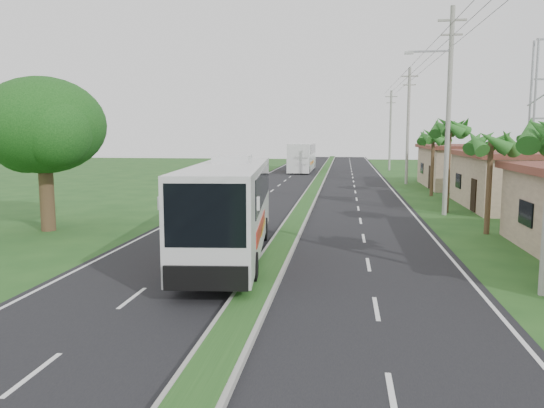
# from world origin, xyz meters

# --- Properties ---
(ground) EXTENTS (180.00, 180.00, 0.00)m
(ground) POSITION_xyz_m (0.00, 0.00, 0.00)
(ground) COLOR #1D471A
(ground) RESTS_ON ground
(road_asphalt) EXTENTS (14.00, 160.00, 0.02)m
(road_asphalt) POSITION_xyz_m (0.00, 20.00, 0.01)
(road_asphalt) COLOR black
(road_asphalt) RESTS_ON ground
(median_strip) EXTENTS (1.20, 160.00, 0.18)m
(median_strip) POSITION_xyz_m (0.00, 20.00, 0.10)
(median_strip) COLOR gray
(median_strip) RESTS_ON ground
(lane_edge_left) EXTENTS (0.12, 160.00, 0.01)m
(lane_edge_left) POSITION_xyz_m (-6.70, 20.00, 0.00)
(lane_edge_left) COLOR silver
(lane_edge_left) RESTS_ON ground
(lane_edge_right) EXTENTS (0.12, 160.00, 0.01)m
(lane_edge_right) POSITION_xyz_m (6.70, 20.00, 0.00)
(lane_edge_right) COLOR silver
(lane_edge_right) RESTS_ON ground
(shop_mid) EXTENTS (7.60, 10.60, 3.67)m
(shop_mid) POSITION_xyz_m (14.00, 22.00, 1.86)
(shop_mid) COLOR gray
(shop_mid) RESTS_ON ground
(shop_far) EXTENTS (8.60, 11.60, 3.82)m
(shop_far) POSITION_xyz_m (14.00, 36.00, 1.93)
(shop_far) COLOR gray
(shop_far) RESTS_ON ground
(palm_verge_b) EXTENTS (2.40, 2.40, 5.05)m
(palm_verge_b) POSITION_xyz_m (9.40, 12.00, 4.36)
(palm_verge_b) COLOR #473321
(palm_verge_b) RESTS_ON ground
(palm_verge_c) EXTENTS (2.40, 2.40, 5.85)m
(palm_verge_c) POSITION_xyz_m (8.80, 19.00, 5.12)
(palm_verge_c) COLOR #473321
(palm_verge_c) RESTS_ON ground
(palm_verge_d) EXTENTS (2.40, 2.40, 5.25)m
(palm_verge_d) POSITION_xyz_m (9.30, 28.00, 4.55)
(palm_verge_d) COLOR #473321
(palm_verge_d) RESTS_ON ground
(shade_tree) EXTENTS (6.30, 6.00, 7.54)m
(shade_tree) POSITION_xyz_m (-12.11, 10.02, 5.03)
(shade_tree) COLOR #473321
(shade_tree) RESTS_ON ground
(utility_pole_b) EXTENTS (3.20, 0.28, 12.00)m
(utility_pole_b) POSITION_xyz_m (8.47, 18.00, 6.26)
(utility_pole_b) COLOR gray
(utility_pole_b) RESTS_ON ground
(utility_pole_c) EXTENTS (1.60, 0.28, 11.00)m
(utility_pole_c) POSITION_xyz_m (8.50, 38.00, 5.67)
(utility_pole_c) COLOR gray
(utility_pole_c) RESTS_ON ground
(utility_pole_d) EXTENTS (1.60, 0.28, 10.50)m
(utility_pole_d) POSITION_xyz_m (8.50, 58.00, 5.42)
(utility_pole_d) COLOR gray
(utility_pole_d) RESTS_ON ground
(coach_bus_main) EXTENTS (3.74, 12.28, 3.91)m
(coach_bus_main) POSITION_xyz_m (-1.81, 5.70, 2.15)
(coach_bus_main) COLOR silver
(coach_bus_main) RESTS_ON ground
(coach_bus_far) EXTENTS (2.80, 12.43, 3.62)m
(coach_bus_far) POSITION_xyz_m (-2.89, 54.73, 2.05)
(coach_bus_far) COLOR white
(coach_bus_far) RESTS_ON ground
(motorcyclist) EXTENTS (1.69, 1.02, 2.34)m
(motorcyclist) POSITION_xyz_m (-2.00, 2.21, 0.88)
(motorcyclist) COLOR black
(motorcyclist) RESTS_ON ground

